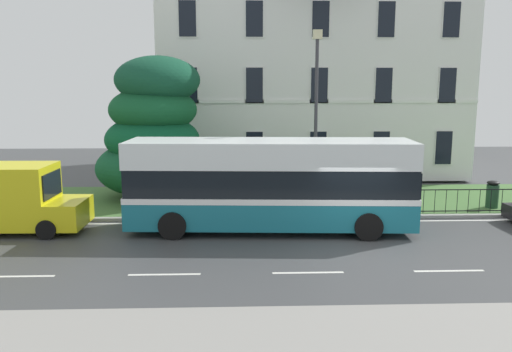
{
  "coord_description": "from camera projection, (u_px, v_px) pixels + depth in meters",
  "views": [
    {
      "loc": [
        -3.95,
        -15.47,
        5.14
      ],
      "look_at": [
        -3.25,
        3.9,
        1.76
      ],
      "focal_mm": 36.2,
      "sensor_mm": 36.0,
      "label": 1
    }
  ],
  "objects": [
    {
      "name": "georgian_townhouse",
      "position": [
        306.0,
        59.0,
        31.48
      ],
      "size": [
        17.09,
        10.71,
        13.26
      ],
      "color": "white",
      "rests_on": "ground_plane"
    },
    {
      "name": "iron_verge_railing",
      "position": [
        344.0,
        202.0,
        20.49
      ],
      "size": [
        17.36,
        0.04,
        0.97
      ],
      "color": "black",
      "rests_on": "ground_plane"
    },
    {
      "name": "evergreen_tree",
      "position": [
        153.0,
        135.0,
        23.22
      ],
      "size": [
        5.06,
        5.06,
        6.36
      ],
      "color": "#423328",
      "rests_on": "ground_plane"
    },
    {
      "name": "litter_bin",
      "position": [
        492.0,
        194.0,
        21.54
      ],
      "size": [
        0.51,
        0.51,
        1.14
      ],
      "color": "#23472D",
      "rests_on": "ground_plane"
    },
    {
      "name": "single_decker_bus",
      "position": [
        270.0,
        184.0,
        18.36
      ],
      "size": [
        10.21,
        3.05,
        3.27
      ],
      "rotation": [
        0.0,
        0.0,
        -0.06
      ],
      "color": "#196C7E",
      "rests_on": "ground_plane"
    },
    {
      "name": "ground_plane",
      "position": [
        355.0,
        240.0,
        17.48
      ],
      "size": [
        60.0,
        56.0,
        0.18
      ],
      "color": "#3F4143"
    },
    {
      "name": "street_lamp_post",
      "position": [
        316.0,
        109.0,
        20.86
      ],
      "size": [
        0.36,
        0.24,
        7.22
      ],
      "color": "#333338",
      "rests_on": "ground_plane"
    }
  ]
}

